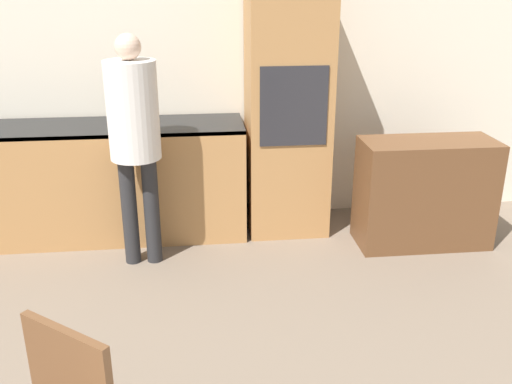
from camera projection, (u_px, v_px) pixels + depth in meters
name	position (u px, v px, depth m)	size (l,w,h in m)	color
wall_back	(233.00, 67.00, 4.71)	(6.88, 0.05, 2.60)	silver
kitchen_counter	(79.00, 181.00, 4.56)	(2.64, 0.60, 0.93)	#AD7A47
oven_unit	(287.00, 111.00, 4.55)	(0.64, 0.59, 2.00)	#AD7A47
sideboard	(425.00, 193.00, 4.45)	(1.03, 0.45, 0.85)	brown
person_standing	(134.00, 128.00, 3.93)	(0.35, 0.35, 1.67)	#262628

